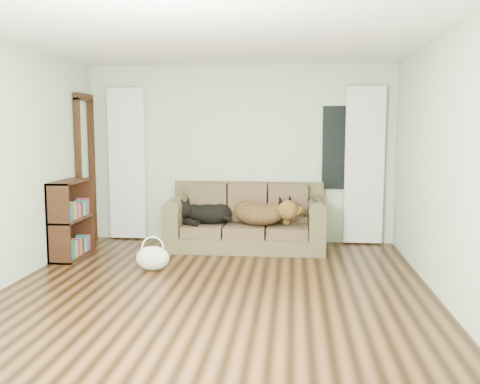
# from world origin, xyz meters

# --- Properties ---
(floor) EXTENTS (5.00, 5.00, 0.00)m
(floor) POSITION_xyz_m (0.00, 0.00, 0.00)
(floor) COLOR black
(floor) RESTS_ON ground
(ceiling) EXTENTS (5.00, 5.00, 0.00)m
(ceiling) POSITION_xyz_m (0.00, 0.00, 2.60)
(ceiling) COLOR white
(ceiling) RESTS_ON ground
(wall_back) EXTENTS (4.50, 0.04, 2.60)m
(wall_back) POSITION_xyz_m (0.00, 2.50, 1.30)
(wall_back) COLOR #ACBFA3
(wall_back) RESTS_ON ground
(wall_left) EXTENTS (0.04, 5.00, 2.60)m
(wall_left) POSITION_xyz_m (-2.25, 0.00, 1.30)
(wall_left) COLOR #ACBFA3
(wall_left) RESTS_ON ground
(wall_right) EXTENTS (0.04, 5.00, 2.60)m
(wall_right) POSITION_xyz_m (2.25, 0.00, 1.30)
(wall_right) COLOR #ACBFA3
(wall_right) RESTS_ON ground
(curtain_left) EXTENTS (0.55, 0.08, 2.25)m
(curtain_left) POSITION_xyz_m (-1.70, 2.42, 1.15)
(curtain_left) COLOR silver
(curtain_left) RESTS_ON ground
(curtain_right) EXTENTS (0.55, 0.08, 2.25)m
(curtain_right) POSITION_xyz_m (1.80, 2.42, 1.15)
(curtain_right) COLOR silver
(curtain_right) RESTS_ON ground
(window_pane) EXTENTS (0.50, 0.03, 1.20)m
(window_pane) POSITION_xyz_m (1.45, 2.47, 1.40)
(window_pane) COLOR black
(window_pane) RESTS_ON wall_back
(door_casing) EXTENTS (0.07, 0.60, 2.10)m
(door_casing) POSITION_xyz_m (-2.20, 2.05, 1.05)
(door_casing) COLOR black
(door_casing) RESTS_ON ground
(sofa) EXTENTS (2.18, 0.94, 0.89)m
(sofa) POSITION_xyz_m (0.13, 1.97, 0.45)
(sofa) COLOR #3C3927
(sofa) RESTS_ON floor
(dog_black_lab) EXTENTS (0.73, 0.56, 0.28)m
(dog_black_lab) POSITION_xyz_m (-0.43, 1.95, 0.48)
(dog_black_lab) COLOR black
(dog_black_lab) RESTS_ON sofa
(dog_shepherd) EXTENTS (0.96, 0.90, 0.34)m
(dog_shepherd) POSITION_xyz_m (0.35, 1.92, 0.49)
(dog_shepherd) COLOR black
(dog_shepherd) RESTS_ON sofa
(tv_remote) EXTENTS (0.07, 0.18, 0.02)m
(tv_remote) POSITION_xyz_m (1.07, 1.78, 0.73)
(tv_remote) COLOR black
(tv_remote) RESTS_ON sofa
(tote_bag) EXTENTS (0.48, 0.43, 0.29)m
(tote_bag) POSITION_xyz_m (-0.87, 0.70, 0.16)
(tote_bag) COLOR beige
(tote_bag) RESTS_ON floor
(bookshelf) EXTENTS (0.33, 0.82, 1.01)m
(bookshelf) POSITION_xyz_m (-2.09, 1.23, 0.50)
(bookshelf) COLOR black
(bookshelf) RESTS_ON floor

